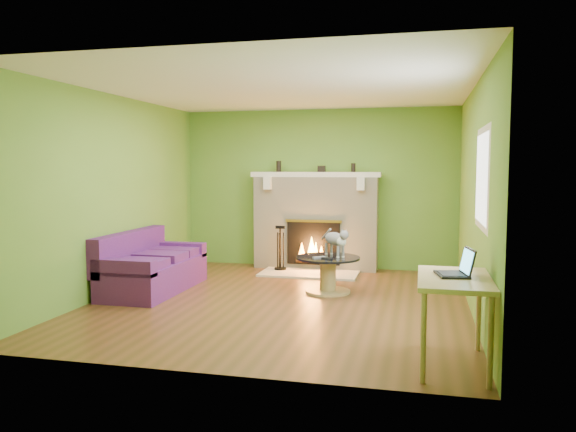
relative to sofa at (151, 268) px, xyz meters
name	(u,v)px	position (x,y,z in m)	size (l,w,h in m)	color
floor	(281,301)	(1.86, -0.21, -0.31)	(5.00, 5.00, 0.00)	#563618
ceiling	(281,88)	(1.86, -0.21, 2.29)	(5.00, 5.00, 0.00)	white
wall_back	(318,189)	(1.86, 2.29, 0.99)	(5.00, 5.00, 0.00)	#5E902F
wall_front	(203,213)	(1.86, -2.71, 0.99)	(5.00, 5.00, 0.00)	#5E902F
wall_left	(114,195)	(-0.39, -0.21, 0.99)	(5.00, 5.00, 0.00)	#5E902F
wall_right	(474,199)	(4.11, -0.21, 0.99)	(5.00, 5.00, 0.00)	#5E902F
window_frame	(482,178)	(4.10, -1.11, 1.24)	(1.20, 1.20, 0.00)	silver
window_pane	(482,178)	(4.09, -1.11, 1.24)	(1.06, 1.06, 0.00)	white
fireplace	(316,222)	(1.86, 2.11, 0.47)	(2.10, 0.46, 1.58)	beige
hearth	(309,273)	(1.86, 1.59, -0.29)	(1.50, 0.75, 0.03)	beige
mantel	(315,174)	(1.86, 2.09, 1.23)	(2.10, 0.28, 0.08)	silver
sofa	(151,268)	(0.00, 0.00, 0.00)	(0.85, 1.76, 0.79)	#501A65
coffee_table	(328,272)	(2.35, 0.42, -0.03)	(0.85, 0.85, 0.48)	tan
desk	(454,288)	(3.81, -2.05, 0.35)	(0.59, 1.02, 0.75)	tan
cat	(335,242)	(2.43, 0.47, 0.36)	(0.22, 0.61, 0.38)	slate
remote_silver	(319,257)	(2.25, 0.30, 0.18)	(0.17, 0.04, 0.02)	gray
remote_black	(327,258)	(2.37, 0.24, 0.18)	(0.16, 0.04, 0.02)	black
laptop	(452,262)	(3.79, -2.00, 0.57)	(0.28, 0.32, 0.24)	black
fire_tools	(280,248)	(1.36, 1.74, 0.08)	(0.19, 0.19, 0.71)	black
mantel_vase_left	(279,166)	(1.24, 2.12, 1.36)	(0.08, 0.08, 0.18)	black
mantel_vase_right	(353,168)	(2.47, 2.12, 1.34)	(0.07, 0.07, 0.14)	black
mantel_box	(322,169)	(1.95, 2.12, 1.32)	(0.12, 0.08, 0.10)	black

